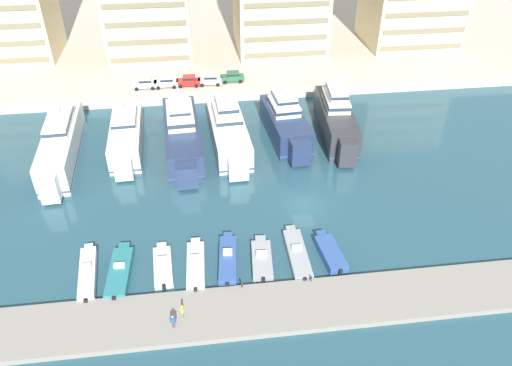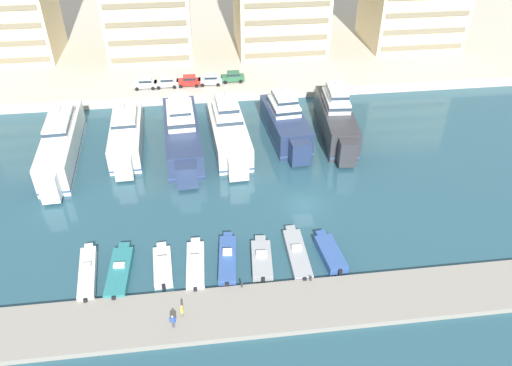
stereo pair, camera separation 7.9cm
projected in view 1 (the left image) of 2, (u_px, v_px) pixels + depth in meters
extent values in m
plane|color=#285160|center=(304.00, 205.00, 62.13)|extent=(400.00, 400.00, 0.00)
cube|color=beige|center=(247.00, 28.00, 113.72)|extent=(180.00, 70.00, 1.69)
cube|color=gray|center=(337.00, 302.00, 49.14)|extent=(120.00, 6.26, 0.61)
cube|color=white|center=(62.00, 145.00, 69.85)|extent=(4.94, 19.45, 4.20)
cube|color=white|center=(49.00, 188.00, 61.35)|extent=(2.32, 2.12, 3.57)
cube|color=#334C7F|center=(64.00, 153.00, 70.65)|extent=(4.99, 19.65, 0.24)
cube|color=white|center=(59.00, 122.00, 69.37)|extent=(3.53, 8.24, 1.40)
cube|color=#233342|center=(58.00, 121.00, 69.29)|extent=(3.57, 8.32, 0.50)
cylinder|color=silver|center=(57.00, 108.00, 69.41)|extent=(0.16, 0.16, 1.80)
cube|color=white|center=(72.00, 117.00, 78.47)|extent=(3.48, 1.06, 0.20)
cube|color=silver|center=(127.00, 137.00, 72.17)|extent=(4.73, 14.44, 3.62)
cube|color=silver|center=(123.00, 167.00, 65.62)|extent=(2.41, 2.21, 3.08)
cube|color=#334C7F|center=(128.00, 144.00, 72.86)|extent=(4.78, 14.58, 0.24)
cube|color=white|center=(124.00, 118.00, 71.58)|extent=(3.52, 6.12, 1.36)
cube|color=#233342|center=(124.00, 117.00, 71.50)|extent=(3.56, 6.18, 0.49)
cylinder|color=silver|center=(123.00, 105.00, 71.38)|extent=(0.16, 0.16, 1.80)
cube|color=silver|center=(130.00, 117.00, 78.74)|extent=(3.65, 1.02, 0.20)
cube|color=navy|center=(182.00, 136.00, 72.33)|extent=(5.76, 18.35, 3.70)
cube|color=navy|center=(187.00, 174.00, 64.18)|extent=(2.78, 2.55, 3.14)
cube|color=#334C7F|center=(183.00, 143.00, 73.04)|extent=(5.82, 18.53, 0.24)
cube|color=white|center=(180.00, 115.00, 71.85)|extent=(4.16, 7.80, 1.68)
cube|color=#233342|center=(180.00, 114.00, 71.75)|extent=(4.21, 7.88, 0.60)
cube|color=white|center=(179.00, 106.00, 71.02)|extent=(3.24, 6.08, 1.15)
cube|color=#233342|center=(179.00, 105.00, 70.95)|extent=(3.28, 6.14, 0.41)
cylinder|color=silver|center=(178.00, 93.00, 71.07)|extent=(0.16, 0.16, 1.80)
cube|color=navy|center=(179.00, 111.00, 80.41)|extent=(4.14, 1.11, 0.20)
cube|color=silver|center=(229.00, 134.00, 72.95)|extent=(5.63, 16.12, 3.58)
cube|color=silver|center=(238.00, 167.00, 65.70)|extent=(2.75, 2.53, 3.04)
cube|color=#334C7F|center=(229.00, 140.00, 73.63)|extent=(5.69, 16.28, 0.24)
cube|color=white|center=(227.00, 114.00, 72.41)|extent=(4.08, 6.87, 1.56)
cube|color=#233342|center=(227.00, 113.00, 72.31)|extent=(4.13, 6.93, 0.56)
cube|color=white|center=(227.00, 105.00, 71.52)|extent=(3.18, 5.36, 1.48)
cube|color=#233342|center=(226.00, 104.00, 71.43)|extent=(3.22, 5.41, 0.53)
cylinder|color=silver|center=(225.00, 91.00, 71.36)|extent=(0.16, 0.16, 1.80)
cube|color=silver|center=(222.00, 112.00, 80.12)|extent=(4.10, 1.12, 0.20)
cube|color=navy|center=(285.00, 125.00, 74.75)|extent=(5.93, 13.87, 3.92)
cube|color=navy|center=(299.00, 152.00, 68.46)|extent=(2.86, 2.63, 3.33)
cube|color=#334C7F|center=(285.00, 132.00, 75.49)|extent=(5.99, 14.00, 0.24)
cube|color=white|center=(284.00, 106.00, 74.01)|extent=(4.23, 5.97, 1.36)
cube|color=#233342|center=(284.00, 105.00, 73.93)|extent=(4.28, 6.03, 0.49)
cube|color=white|center=(284.00, 98.00, 73.24)|extent=(3.30, 4.65, 1.25)
cube|color=#233342|center=(284.00, 97.00, 73.17)|extent=(3.34, 4.70, 0.45)
cylinder|color=silver|center=(283.00, 86.00, 73.03)|extent=(0.16, 0.16, 1.80)
cube|color=navy|center=(274.00, 108.00, 80.98)|extent=(4.18, 1.23, 0.20)
cube|color=#333338|center=(336.00, 121.00, 75.26)|extent=(5.50, 16.38, 4.31)
cube|color=#333338|center=(347.00, 152.00, 67.91)|extent=(2.47, 2.28, 3.66)
cube|color=#334C7F|center=(335.00, 129.00, 76.08)|extent=(5.56, 16.55, 0.24)
cube|color=white|center=(336.00, 100.00, 74.56)|extent=(3.82, 7.01, 1.43)
cube|color=#233342|center=(336.00, 99.00, 74.48)|extent=(3.86, 7.08, 0.52)
cube|color=white|center=(337.00, 92.00, 73.75)|extent=(2.98, 5.46, 1.36)
cube|color=#233342|center=(337.00, 91.00, 73.67)|extent=(3.01, 5.52, 0.49)
cylinder|color=silver|center=(337.00, 79.00, 73.64)|extent=(0.16, 0.16, 1.80)
cube|color=#333338|center=(326.00, 102.00, 82.72)|extent=(3.63, 1.19, 0.20)
cube|color=white|center=(88.00, 274.00, 51.85)|extent=(2.36, 7.44, 1.05)
cube|color=white|center=(89.00, 249.00, 55.00)|extent=(0.96, 0.82, 0.90)
cube|color=silver|center=(87.00, 266.00, 51.87)|extent=(0.95, 0.69, 0.37)
cube|color=#283847|center=(87.00, 264.00, 52.06)|extent=(0.82, 0.16, 0.22)
cube|color=black|center=(86.00, 301.00, 48.73)|extent=(0.39, 0.31, 0.60)
cube|color=teal|center=(120.00, 273.00, 52.03)|extent=(2.45, 6.96, 0.96)
cube|color=teal|center=(125.00, 248.00, 55.16)|extent=(1.21, 1.01, 0.81)
cube|color=silver|center=(119.00, 265.00, 52.07)|extent=(1.20, 0.66, 0.35)
cube|color=#283847|center=(120.00, 263.00, 52.26)|extent=(1.07, 0.13, 0.21)
cube|color=black|center=(114.00, 299.00, 49.02)|extent=(0.37, 0.30, 0.60)
cube|color=white|center=(163.00, 267.00, 52.88)|extent=(2.24, 5.68, 0.79)
cube|color=white|center=(162.00, 247.00, 55.40)|extent=(1.09, 0.91, 0.67)
cube|color=silver|center=(162.00, 260.00, 52.82)|extent=(1.07, 0.66, 0.56)
cube|color=#283847|center=(162.00, 257.00, 53.00)|extent=(0.95, 0.14, 0.34)
cube|color=black|center=(164.00, 287.00, 50.43)|extent=(0.38, 0.30, 0.60)
cube|color=white|center=(196.00, 266.00, 52.78)|extent=(2.04, 6.60, 1.05)
cube|color=white|center=(196.00, 243.00, 55.72)|extent=(1.04, 0.86, 0.89)
cube|color=silver|center=(195.00, 258.00, 52.72)|extent=(1.03, 0.63, 0.53)
cube|color=#283847|center=(195.00, 255.00, 52.90)|extent=(0.93, 0.11, 0.32)
cube|color=black|center=(196.00, 290.00, 49.90)|extent=(0.37, 0.29, 0.60)
cube|color=#33569E|center=(228.00, 261.00, 53.43)|extent=(2.42, 6.94, 1.07)
cube|color=#33569E|center=(228.00, 237.00, 56.48)|extent=(1.07, 0.91, 0.91)
cube|color=silver|center=(228.00, 252.00, 53.36)|extent=(1.05, 0.69, 0.58)
cube|color=#283847|center=(228.00, 250.00, 53.54)|extent=(0.91, 0.16, 0.35)
cube|color=black|center=(227.00, 285.00, 50.44)|extent=(0.38, 0.31, 0.60)
cube|color=#9EA3A8|center=(262.00, 261.00, 53.66)|extent=(2.57, 5.70, 0.82)
cube|color=#9EA3A8|center=(260.00, 240.00, 56.25)|extent=(1.24, 1.05, 0.70)
cube|color=silver|center=(262.00, 254.00, 53.63)|extent=(1.21, 0.69, 0.43)
cube|color=#283847|center=(262.00, 251.00, 53.82)|extent=(1.06, 0.17, 0.26)
cube|color=black|center=(263.00, 280.00, 51.18)|extent=(0.38, 0.31, 0.60)
cube|color=#9EA3A8|center=(298.00, 255.00, 54.40)|extent=(1.99, 7.45, 0.80)
cube|color=#9EA3A8|center=(291.00, 230.00, 57.72)|extent=(1.09, 0.89, 0.68)
cube|color=silver|center=(297.00, 247.00, 54.51)|extent=(1.09, 0.60, 0.37)
cube|color=#283847|center=(296.00, 245.00, 54.70)|extent=(0.99, 0.08, 0.22)
cube|color=black|center=(305.00, 280.00, 51.17)|extent=(0.36, 0.28, 0.60)
cube|color=#33569E|center=(331.00, 254.00, 54.29)|extent=(2.60, 5.57, 1.05)
cube|color=#33569E|center=(321.00, 236.00, 56.74)|extent=(1.21, 1.03, 0.89)
cube|color=black|center=(340.00, 272.00, 51.93)|extent=(0.39, 0.32, 0.60)
cube|color=#B7BCC1|center=(145.00, 84.00, 85.32)|extent=(4.14, 1.80, 0.80)
cube|color=#B7BCC1|center=(145.00, 80.00, 84.90)|extent=(2.14, 1.61, 0.68)
cube|color=#1E2833|center=(145.00, 80.00, 84.90)|extent=(2.10, 1.63, 0.37)
cylinder|color=black|center=(137.00, 89.00, 84.76)|extent=(0.65, 0.24, 0.64)
cylinder|color=black|center=(138.00, 85.00, 86.13)|extent=(0.65, 0.24, 0.64)
cylinder|color=black|center=(153.00, 88.00, 84.98)|extent=(0.65, 0.24, 0.64)
cylinder|color=black|center=(153.00, 84.00, 86.35)|extent=(0.65, 0.24, 0.64)
cube|color=#B7BCC1|center=(166.00, 83.00, 85.70)|extent=(4.10, 1.70, 0.80)
cube|color=#B7BCC1|center=(167.00, 79.00, 85.28)|extent=(2.10, 1.56, 0.68)
cube|color=#1E2833|center=(167.00, 79.00, 85.28)|extent=(2.06, 1.58, 0.37)
cylinder|color=black|center=(158.00, 88.00, 85.11)|extent=(0.64, 0.22, 0.64)
cylinder|color=black|center=(159.00, 84.00, 86.48)|extent=(0.64, 0.22, 0.64)
cylinder|color=black|center=(174.00, 87.00, 85.39)|extent=(0.64, 0.22, 0.64)
cylinder|color=black|center=(174.00, 83.00, 86.76)|extent=(0.64, 0.22, 0.64)
cube|color=red|center=(188.00, 82.00, 86.15)|extent=(4.17, 1.87, 0.80)
cube|color=red|center=(189.00, 78.00, 85.73)|extent=(2.16, 1.65, 0.68)
cube|color=#1E2833|center=(189.00, 78.00, 85.73)|extent=(2.12, 1.66, 0.37)
cylinder|color=black|center=(181.00, 86.00, 85.60)|extent=(0.65, 0.25, 0.64)
cylinder|color=black|center=(181.00, 82.00, 86.98)|extent=(0.65, 0.25, 0.64)
cylinder|color=black|center=(196.00, 86.00, 85.79)|extent=(0.65, 0.25, 0.64)
cylinder|color=black|center=(196.00, 82.00, 87.16)|extent=(0.65, 0.25, 0.64)
cube|color=#B7BCC1|center=(210.00, 81.00, 86.54)|extent=(4.19, 1.94, 0.80)
cube|color=#B7BCC1|center=(211.00, 77.00, 86.11)|extent=(2.19, 1.68, 0.68)
cube|color=#1E2833|center=(211.00, 77.00, 86.11)|extent=(2.15, 1.69, 0.37)
cylinder|color=black|center=(202.00, 85.00, 86.01)|extent=(0.65, 0.26, 0.64)
cylinder|color=black|center=(202.00, 81.00, 87.39)|extent=(0.65, 0.26, 0.64)
cylinder|color=black|center=(218.00, 85.00, 86.16)|extent=(0.65, 0.26, 0.64)
cylinder|color=black|center=(218.00, 81.00, 87.53)|extent=(0.65, 0.26, 0.64)
cube|color=#2D6642|center=(232.00, 78.00, 87.56)|extent=(4.11, 1.72, 0.80)
cube|color=#2D6642|center=(233.00, 74.00, 87.15)|extent=(2.11, 1.57, 0.68)
cube|color=#1E2833|center=(233.00, 74.00, 87.15)|extent=(2.07, 1.59, 0.37)
cylinder|color=black|center=(225.00, 82.00, 86.97)|extent=(0.64, 0.22, 0.64)
cylinder|color=black|center=(224.00, 78.00, 88.34)|extent=(0.64, 0.22, 0.64)
cylinder|color=black|center=(240.00, 81.00, 87.26)|extent=(0.64, 0.22, 0.64)
cylinder|color=black|center=(239.00, 77.00, 88.63)|extent=(0.64, 0.22, 0.64)
cube|color=#7E7359|center=(9.00, 61.00, 91.62)|extent=(14.45, 0.24, 0.90)
cube|color=#7E7359|center=(4.00, 44.00, 89.78)|extent=(14.45, 0.24, 0.90)
cube|color=#7E7359|center=(150.00, 59.00, 92.12)|extent=(14.33, 0.24, 0.90)
cube|color=#7E7359|center=(148.00, 42.00, 90.22)|extent=(14.33, 0.24, 0.90)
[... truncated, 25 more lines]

